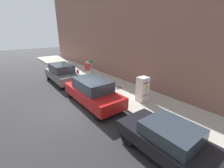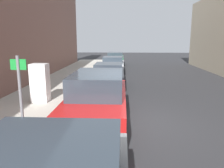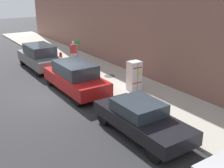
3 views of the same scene
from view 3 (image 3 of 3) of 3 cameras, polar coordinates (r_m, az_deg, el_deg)
The scene contains 11 objects.
ground_plane at distance 16.04m, azimuth -11.00°, elevation -2.11°, with size 80.00×80.00×0.00m, color #28282B.
sidewalk_slab at distance 17.81m, azimuth 0.93°, elevation 0.70°, with size 3.71×44.00×0.14m, color #B2ADA0.
building_facade_near at distance 18.57m, azimuth 8.31°, elevation 16.57°, with size 1.77×39.60×9.84m, color #7F564C.
discarded_refrigerator at distance 15.85m, azimuth 4.53°, elevation 1.68°, with size 0.71×0.60×1.67m.
manhole_cover at distance 18.45m, azimuth -0.51°, elevation 1.64°, with size 0.70×0.70×0.02m, color #47443F.
street_sign_post at distance 18.70m, azimuth -7.05°, elevation 5.93°, with size 0.36×0.07×2.35m.
fire_hydrant at distance 21.94m, azimuth -10.36°, elevation 5.36°, with size 0.22×0.22×0.82m.
pedestrian_walking_far at distance 21.15m, azimuth -7.79°, elevation 6.63°, with size 0.50×0.23×1.74m.
parked_suv_gray at distance 21.08m, azimuth -14.42°, elevation 5.45°, with size 1.89×4.75×1.75m.
parked_suv_red at distance 16.00m, azimuth -7.46°, elevation 1.39°, with size 1.91×4.89×1.72m.
parked_sedan_dark at distance 11.44m, azimuth 5.93°, elevation -6.92°, with size 1.83×4.58×1.42m.
Camera 3 is at (5.54, 13.88, 5.83)m, focal length 45.00 mm.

